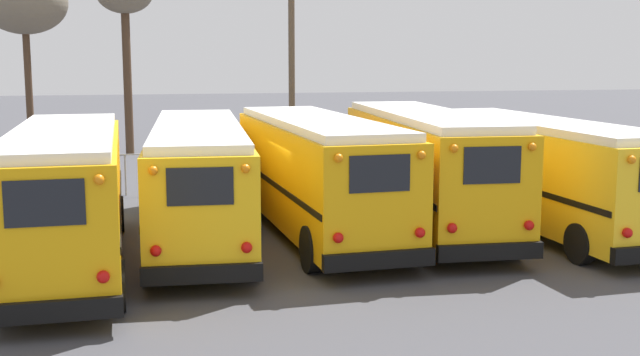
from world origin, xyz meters
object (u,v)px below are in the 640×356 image
at_px(school_bus_1, 198,176).
at_px(school_bus_4, 540,170).
at_px(school_bus_2, 317,171).
at_px(school_bus_0, 66,193).
at_px(school_bus_3, 424,165).
at_px(bare_tree_1, 24,3).
at_px(utility_pole, 292,64).

height_order(school_bus_1, school_bus_4, school_bus_1).
distance_m(school_bus_2, school_bus_4, 6.14).
bearing_deg(school_bus_4, school_bus_0, -172.66).
bearing_deg(school_bus_3, school_bus_1, -179.77).
xyz_separation_m(school_bus_0, school_bus_3, (9.18, 2.28, 0.05)).
distance_m(school_bus_4, bare_tree_1, 25.00).
bearing_deg(school_bus_3, bare_tree_1, 124.71).
distance_m(school_bus_0, school_bus_4, 12.34).
xyz_separation_m(school_bus_1, bare_tree_1, (-6.41, 18.11, 5.36)).
bearing_deg(school_bus_1, school_bus_4, -4.20).
bearing_deg(school_bus_2, school_bus_4, -4.18).
relative_size(school_bus_0, school_bus_4, 0.95).
relative_size(school_bus_1, school_bus_3, 1.09).
xyz_separation_m(school_bus_1, school_bus_3, (6.12, 0.02, 0.10)).
height_order(school_bus_1, school_bus_2, school_bus_2).
distance_m(school_bus_1, school_bus_2, 3.07).
relative_size(school_bus_3, bare_tree_1, 1.19).
bearing_deg(school_bus_3, school_bus_2, -175.29).
distance_m(school_bus_0, school_bus_1, 3.80).
xyz_separation_m(school_bus_1, school_bus_2, (3.06, -0.23, 0.06)).
xyz_separation_m(utility_pole, bare_tree_1, (-10.90, 6.93, 2.63)).
distance_m(school_bus_2, bare_tree_1, 21.31).
bearing_deg(school_bus_1, bare_tree_1, 109.48).
bearing_deg(school_bus_0, utility_pole, 60.66).
bearing_deg(bare_tree_1, school_bus_1, -70.52).
bearing_deg(school_bus_2, school_bus_0, -161.70).
xyz_separation_m(school_bus_2, school_bus_4, (6.12, -0.45, -0.08)).
bearing_deg(school_bus_4, utility_pole, 111.58).
relative_size(school_bus_0, school_bus_3, 0.97).
distance_m(school_bus_3, bare_tree_1, 22.62).
bearing_deg(bare_tree_1, school_bus_3, -55.29).
bearing_deg(bare_tree_1, utility_pole, -32.45).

